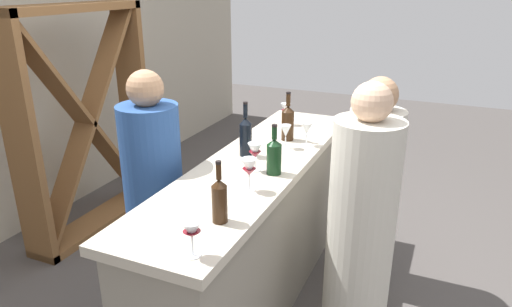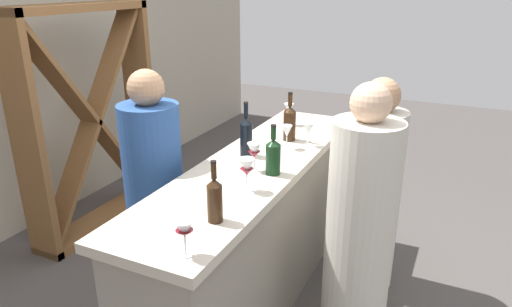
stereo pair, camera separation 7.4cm
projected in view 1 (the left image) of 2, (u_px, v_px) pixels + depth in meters
ground_plane at (256, 300)px, 3.03m from camera, size 12.00×12.00×0.00m
bar_counter at (256, 234)px, 2.86m from camera, size 2.23×0.56×0.98m
wine_rack at (86, 123)px, 3.68m from camera, size 1.27×0.28×1.81m
wine_bottle_leftmost_amber_brown at (220, 199)px, 1.99m from camera, size 0.07×0.07×0.28m
wine_bottle_second_left_dark_green at (274, 155)px, 2.49m from camera, size 0.08×0.08×0.28m
wine_bottle_center_near_black at (246, 136)px, 2.74m from camera, size 0.07×0.07×0.33m
wine_bottle_second_right_amber_brown at (288, 122)px, 3.02m from camera, size 0.08×0.08×0.32m
wine_glass_near_left at (307, 129)px, 2.92m from camera, size 0.07×0.07×0.15m
wine_glass_near_center at (192, 232)px, 1.73m from camera, size 0.08×0.08×0.15m
wine_glass_near_right at (249, 169)px, 2.28m from camera, size 0.08×0.08×0.17m
wine_glass_far_left at (286, 132)px, 2.88m from camera, size 0.07×0.07×0.15m
wine_glass_far_center at (255, 152)px, 2.52m from camera, size 0.08×0.08×0.16m
wine_glass_far_right at (286, 110)px, 3.35m from camera, size 0.07×0.07×0.16m
person_left_guest at (360, 231)px, 2.50m from camera, size 0.46×0.46×1.51m
person_center_guest at (371, 193)px, 3.03m from camera, size 0.45×0.45×1.42m
person_right_guest at (155, 205)px, 2.77m from camera, size 0.40×0.40×1.51m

